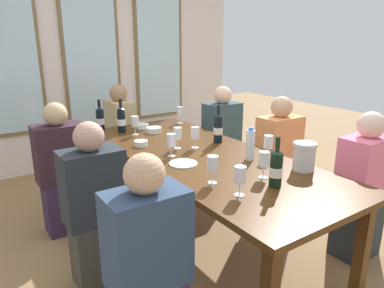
{
  "coord_description": "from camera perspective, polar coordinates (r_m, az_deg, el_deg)",
  "views": [
    {
      "loc": [
        -1.51,
        -2.1,
        1.59
      ],
      "look_at": [
        0.0,
        0.13,
        0.79
      ],
      "focal_mm": 33.28,
      "sensor_mm": 36.0,
      "label": 1
    }
  ],
  "objects": [
    {
      "name": "seated_person_0",
      "position": [
        3.14,
        -20.16,
        -4.28
      ],
      "size": [
        0.38,
        0.24,
        1.11
      ],
      "color": "#32223F",
      "rests_on": "ground"
    },
    {
      "name": "seated_person_3",
      "position": [
        2.9,
        25.54,
        -6.7
      ],
      "size": [
        0.38,
        0.24,
        1.11
      ],
      "color": "#292F35",
      "rests_on": "ground"
    },
    {
      "name": "wine_bottle_1",
      "position": [
        3.4,
        -11.26,
        3.86
      ],
      "size": [
        0.08,
        0.08,
        0.31
      ],
      "color": "black",
      "rests_on": "dining_table"
    },
    {
      "name": "white_plate_0",
      "position": [
        2.51,
        -1.42,
        -3.15
      ],
      "size": [
        0.2,
        0.2,
        0.01
      ],
      "primitive_type": "cylinder",
      "color": "white",
      "rests_on": "dining_table"
    },
    {
      "name": "wine_bottle_0",
      "position": [
        2.16,
        13.31,
        -3.78
      ],
      "size": [
        0.08,
        0.08,
        0.31
      ],
      "color": "black",
      "rests_on": "dining_table"
    },
    {
      "name": "seated_person_4",
      "position": [
        2.43,
        -15.29,
        -10.08
      ],
      "size": [
        0.38,
        0.24,
        1.11
      ],
      "color": "#39382F",
      "rests_on": "ground"
    },
    {
      "name": "dining_table",
      "position": [
        2.74,
        1.52,
        -2.97
      ],
      "size": [
        0.98,
        2.43,
        0.74
      ],
      "color": "#47280F",
      "rests_on": "ground"
    },
    {
      "name": "wine_glass_5",
      "position": [
        2.65,
        12.13,
        0.16
      ],
      "size": [
        0.07,
        0.07,
        0.17
      ],
      "color": "white",
      "rests_on": "dining_table"
    },
    {
      "name": "seated_person_6",
      "position": [
        4.1,
        -11.32,
        1.22
      ],
      "size": [
        0.24,
        0.38,
        1.11
      ],
      "color": "#383231",
      "rests_on": "ground"
    },
    {
      "name": "wine_glass_6",
      "position": [
        2.15,
        3.33,
        -3.27
      ],
      "size": [
        0.07,
        0.07,
        0.17
      ],
      "color": "white",
      "rests_on": "dining_table"
    },
    {
      "name": "tasting_bowl_0",
      "position": [
        3.52,
        -7.97,
        2.84
      ],
      "size": [
        0.12,
        0.12,
        0.05
      ],
      "primitive_type": "cylinder",
      "color": "white",
      "rests_on": "dining_table"
    },
    {
      "name": "wine_glass_2",
      "position": [
        2.27,
        11.48,
        -2.48
      ],
      "size": [
        0.07,
        0.07,
        0.17
      ],
      "color": "white",
      "rests_on": "dining_table"
    },
    {
      "name": "wine_glass_7",
      "position": [
        2.84,
        0.52,
        1.71
      ],
      "size": [
        0.07,
        0.07,
        0.17
      ],
      "color": "white",
      "rests_on": "dining_table"
    },
    {
      "name": "tasting_bowl_1",
      "position": [
        2.95,
        -8.17,
        0.12
      ],
      "size": [
        0.11,
        0.11,
        0.04
      ],
      "primitive_type": "cylinder",
      "color": "white",
      "rests_on": "dining_table"
    },
    {
      "name": "wine_glass_1",
      "position": [
        3.69,
        -1.92,
        5.12
      ],
      "size": [
        0.07,
        0.07,
        0.17
      ],
      "color": "white",
      "rests_on": "dining_table"
    },
    {
      "name": "wine_glass_3",
      "position": [
        2.0,
        7.72,
        -5.09
      ],
      "size": [
        0.07,
        0.07,
        0.17
      ],
      "color": "white",
      "rests_on": "dining_table"
    },
    {
      "name": "tasting_bowl_2",
      "position": [
        3.36,
        -6.12,
        2.26
      ],
      "size": [
        0.14,
        0.14,
        0.05
      ],
      "primitive_type": "cylinder",
      "color": "white",
      "rests_on": "dining_table"
    },
    {
      "name": "ground_plane",
      "position": [
        3.03,
        1.42,
        -15.05
      ],
      "size": [
        12.0,
        12.0,
        0.0
      ],
      "primitive_type": "plane",
      "color": "olive"
    },
    {
      "name": "wine_glass_4",
      "position": [
        2.64,
        -3.35,
        0.53
      ],
      "size": [
        0.07,
        0.07,
        0.17
      ],
      "color": "white",
      "rests_on": "dining_table"
    },
    {
      "name": "seated_person_1",
      "position": [
        3.9,
        4.77,
        0.71
      ],
      "size": [
        0.38,
        0.24,
        1.11
      ],
      "color": "#33352F",
      "rests_on": "ground"
    },
    {
      "name": "seated_person_2",
      "position": [
        1.83,
        -7.03,
        -19.23
      ],
      "size": [
        0.38,
        0.24,
        1.11
      ],
      "color": "#332444",
      "rests_on": "ground"
    },
    {
      "name": "wine_bottle_3",
      "position": [
        3.01,
        4.2,
        2.58
      ],
      "size": [
        0.08,
        0.08,
        0.32
      ],
      "color": "black",
      "rests_on": "dining_table"
    },
    {
      "name": "seated_person_5",
      "position": [
        3.34,
        13.57,
        -2.49
      ],
      "size": [
        0.38,
        0.24,
        1.11
      ],
      "color": "#292A30",
      "rests_on": "ground"
    },
    {
      "name": "water_bottle",
      "position": [
        2.61,
        9.33,
        -0.08
      ],
      "size": [
        0.06,
        0.06,
        0.24
      ],
      "color": "white",
      "rests_on": "dining_table"
    },
    {
      "name": "back_wall_with_windows",
      "position": [
        4.73,
        -16.01,
        14.27
      ],
      "size": [
        4.18,
        0.1,
        2.9
      ],
      "color": "silver",
      "rests_on": "ground"
    },
    {
      "name": "metal_pitcher",
      "position": [
        2.49,
        17.53,
        -1.88
      ],
      "size": [
        0.16,
        0.16,
        0.19
      ],
      "color": "silver",
      "rests_on": "dining_table"
    },
    {
      "name": "wine_glass_8",
      "position": [
        3.28,
        -9.12,
        3.53
      ],
      "size": [
        0.07,
        0.07,
        0.17
      ],
      "color": "white",
      "rests_on": "dining_table"
    },
    {
      "name": "wine_bottle_2",
      "position": [
        3.51,
        -14.51,
        3.91
      ],
      "size": [
        0.08,
        0.08,
        0.3
      ],
      "color": "black",
      "rests_on": "dining_table"
    },
    {
      "name": "wine_glass_0",
      "position": [
        2.83,
        -2.32,
        1.63
      ],
      "size": [
        0.07,
        0.07,
        0.17
      ],
      "color": "white",
      "rests_on": "dining_table"
    }
  ]
}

